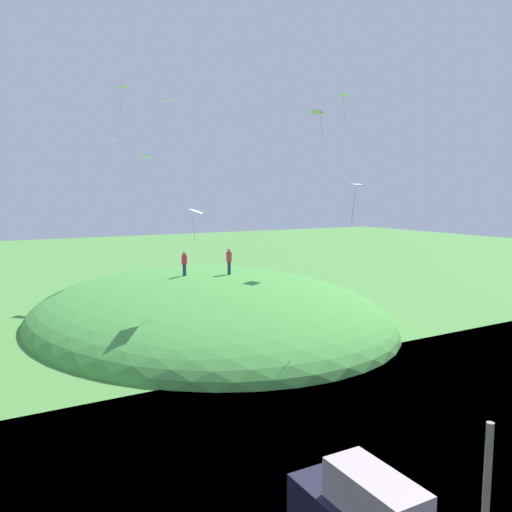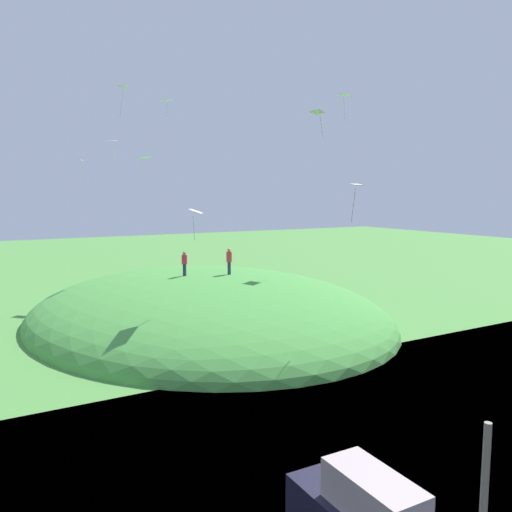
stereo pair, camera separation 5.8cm
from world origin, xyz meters
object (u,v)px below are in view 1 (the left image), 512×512
object	(u,v)px
kite_3	(123,90)
kite_8	(111,142)
kite_7	(166,101)
person_near_shore	(184,260)
person_with_child	(229,258)
kite_0	(80,163)
kite_4	(196,213)
kite_2	(356,189)
kite_5	(145,158)
kite_1	(318,114)
kite_6	(346,96)

from	to	relation	value
kite_3	kite_8	world-z (taller)	kite_3
kite_7	person_near_shore	bearing A→B (deg)	165.28
person_near_shore	person_with_child	world-z (taller)	person_with_child
kite_0	kite_7	bearing A→B (deg)	-61.19
person_with_child	kite_0	bearing A→B (deg)	-147.76
kite_0	kite_4	bearing A→B (deg)	-163.80
kite_2	kite_3	distance (m)	16.78
kite_3	kite_4	world-z (taller)	kite_3
kite_5	kite_8	size ratio (longest dim) A/B	1.44
person_with_child	kite_1	bearing A→B (deg)	-8.44
kite_4	kite_2	bearing A→B (deg)	-131.71
kite_3	kite_5	xyz separation A→B (m)	(6.53, -3.36, -3.81)
person_with_child	kite_3	distance (m)	12.89
person_with_child	kite_7	world-z (taller)	kite_7
person_with_child	kite_6	world-z (taller)	kite_6
person_near_shore	kite_0	world-z (taller)	kite_0
person_with_child	kite_2	bearing A→B (deg)	-6.39
kite_1	kite_8	bearing A→B (deg)	17.94
kite_5	kite_8	world-z (taller)	kite_8
kite_3	kite_5	world-z (taller)	kite_3
kite_1	kite_2	bearing A→B (deg)	-163.47
person_near_shore	kite_4	world-z (taller)	kite_4
kite_8	kite_7	bearing A→B (deg)	-77.26
person_with_child	kite_0	world-z (taller)	kite_0
kite_8	kite_4	bearing A→B (deg)	-178.34
kite_5	kite_8	xyz separation A→B (m)	(1.85, 2.10, 1.34)
person_near_shore	kite_6	world-z (taller)	kite_6
kite_0	kite_2	world-z (taller)	kite_0
kite_1	kite_5	world-z (taller)	kite_1
person_near_shore	kite_3	size ratio (longest dim) A/B	0.82
kite_7	kite_8	xyz separation A→B (m)	(-1.14, 5.04, -3.73)
kite_6	kite_8	xyz separation A→B (m)	(10.71, 15.02, -3.18)
kite_2	kite_8	xyz separation A→B (m)	(21.58, 6.92, 3.90)
kite_4	kite_0	bearing A→B (deg)	16.20
person_near_shore	kite_5	bearing A→B (deg)	-39.12
person_near_shore	kite_6	size ratio (longest dim) A/B	0.82
kite_2	kite_6	world-z (taller)	kite_6
kite_0	kite_5	bearing A→B (deg)	-73.88
person_with_child	kite_5	world-z (taller)	kite_5
person_with_child	person_near_shore	bearing A→B (deg)	-126.22
person_with_child	kite_5	distance (m)	11.78
kite_8	kite_3	bearing A→B (deg)	171.42
kite_4	kite_8	distance (m)	16.65
kite_5	kite_6	xyz separation A→B (m)	(-8.87, -12.93, 4.52)
kite_3	kite_7	world-z (taller)	kite_7
kite_8	kite_1	bearing A→B (deg)	-162.06
person_with_child	kite_4	xyz separation A→B (m)	(-5.12, 4.61, 3.34)
kite_4	kite_8	bearing A→B (deg)	1.66
kite_1	kite_6	xyz separation A→B (m)	(8.44, -8.83, 3.06)
kite_4	kite_8	world-z (taller)	kite_8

